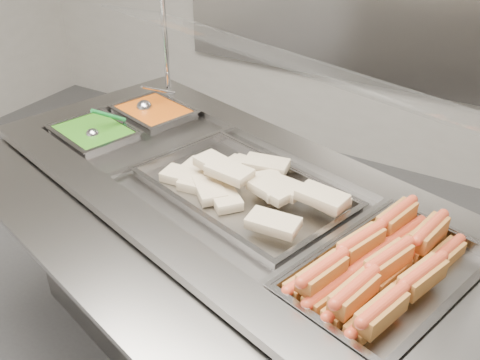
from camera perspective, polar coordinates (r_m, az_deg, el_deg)
The scene contains 11 objects.
steam_counter at distance 2.17m, azimuth -0.96°, elevation -10.71°, with size 2.15×1.40×0.95m.
tray_rail at distance 1.67m, azimuth -14.99°, elevation -8.10°, with size 1.89×0.89×0.05m.
sneeze_guard at distance 1.87m, azimuth 4.15°, elevation 12.62°, with size 1.75×0.79×0.46m.
pan_hotdogs at distance 1.58m, azimuth 15.40°, elevation -10.50°, with size 0.51×0.66×0.11m.
pan_wraps at distance 1.86m, azimuth 0.22°, elevation -1.48°, with size 0.81×0.61×0.07m.
pan_beans at distance 2.47m, azimuth -9.11°, elevation 6.47°, with size 0.37×0.33×0.11m.
pan_peas at distance 2.33m, azimuth -15.24°, elevation 4.15°, with size 0.37×0.33×0.11m.
hotdogs_in_buns at distance 1.55m, azimuth 14.74°, elevation -8.76°, with size 0.39×0.59×0.12m.
tortilla_wraps at distance 1.85m, azimuth 0.83°, elevation -0.22°, with size 0.69×0.41×0.10m.
ladle at distance 2.47m, azimuth -10.07°, elevation 7.70°, with size 0.09×0.20×0.14m.
serving_spoon at distance 2.28m, azimuth -15.14°, elevation 5.02°, with size 0.08×0.19×0.14m.
Camera 1 is at (0.88, -0.94, 1.93)m, focal length 40.00 mm.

